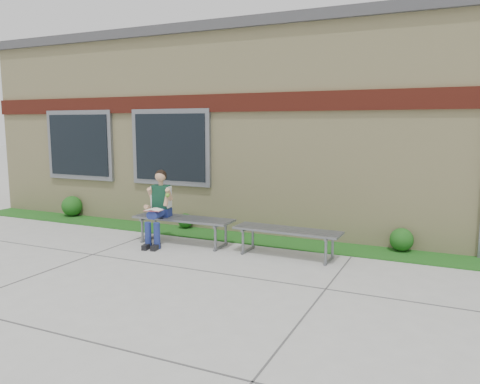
% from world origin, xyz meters
% --- Properties ---
extents(ground, '(80.00, 80.00, 0.00)m').
position_xyz_m(ground, '(0.00, 0.00, 0.00)').
color(ground, '#9E9E99').
rests_on(ground, ground).
extents(grass_strip, '(16.00, 0.80, 0.02)m').
position_xyz_m(grass_strip, '(0.00, 2.60, 0.01)').
color(grass_strip, '#144D14').
rests_on(grass_strip, ground).
extents(school_building, '(16.20, 6.22, 4.20)m').
position_xyz_m(school_building, '(-0.00, 5.99, 2.10)').
color(school_building, beige).
rests_on(school_building, ground).
extents(bench_left, '(1.91, 0.56, 0.49)m').
position_xyz_m(bench_left, '(-1.98, 1.77, 0.38)').
color(bench_left, slate).
rests_on(bench_left, ground).
extents(bench_right, '(1.81, 0.55, 0.47)m').
position_xyz_m(bench_right, '(0.02, 1.77, 0.36)').
color(bench_right, slate).
rests_on(bench_right, ground).
extents(girl, '(0.50, 0.81, 1.36)m').
position_xyz_m(girl, '(-2.38, 1.57, 0.72)').
color(girl, navy).
rests_on(girl, ground).
extents(shrub_west, '(0.48, 0.48, 0.48)m').
position_xyz_m(shrub_west, '(-5.73, 2.85, 0.26)').
color(shrub_west, '#144D14').
rests_on(shrub_west, grass_strip).
extents(shrub_mid, '(0.31, 0.31, 0.31)m').
position_xyz_m(shrub_mid, '(-2.60, 2.85, 0.17)').
color(shrub_mid, '#144D14').
rests_on(shrub_mid, grass_strip).
extents(shrub_east, '(0.40, 0.40, 0.40)m').
position_xyz_m(shrub_east, '(1.72, 2.85, 0.22)').
color(shrub_east, '#144D14').
rests_on(shrub_east, grass_strip).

